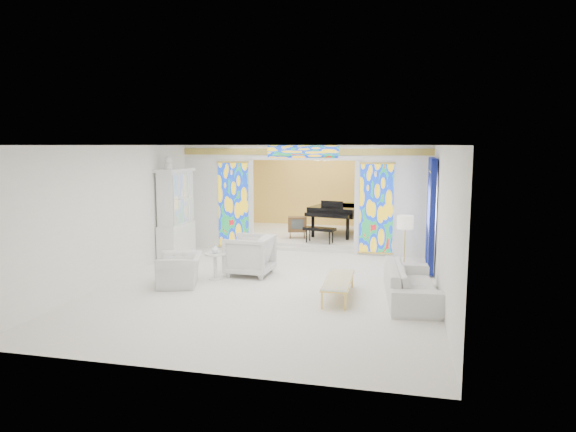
% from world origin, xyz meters
% --- Properties ---
extents(floor, '(12.00, 12.00, 0.00)m').
position_xyz_m(floor, '(0.00, 0.00, 0.00)').
color(floor, white).
rests_on(floor, ground).
extents(ceiling, '(7.00, 12.00, 0.02)m').
position_xyz_m(ceiling, '(0.00, 0.00, 3.00)').
color(ceiling, white).
rests_on(ceiling, wall_back).
extents(wall_back, '(7.00, 0.02, 3.00)m').
position_xyz_m(wall_back, '(0.00, 6.00, 1.50)').
color(wall_back, white).
rests_on(wall_back, floor).
extents(wall_front, '(7.00, 0.02, 3.00)m').
position_xyz_m(wall_front, '(0.00, -6.00, 1.50)').
color(wall_front, white).
rests_on(wall_front, floor).
extents(wall_left, '(0.02, 12.00, 3.00)m').
position_xyz_m(wall_left, '(-3.50, 0.00, 1.50)').
color(wall_left, white).
rests_on(wall_left, floor).
extents(wall_right, '(0.02, 12.00, 3.00)m').
position_xyz_m(wall_right, '(3.50, 0.00, 1.50)').
color(wall_right, white).
rests_on(wall_right, floor).
extents(partition_wall, '(7.00, 0.22, 3.00)m').
position_xyz_m(partition_wall, '(0.00, 2.00, 1.65)').
color(partition_wall, white).
rests_on(partition_wall, floor).
extents(stained_glass_left, '(0.90, 0.04, 2.40)m').
position_xyz_m(stained_glass_left, '(-2.03, 1.89, 1.30)').
color(stained_glass_left, gold).
rests_on(stained_glass_left, partition_wall).
extents(stained_glass_right, '(0.90, 0.04, 2.40)m').
position_xyz_m(stained_glass_right, '(2.03, 1.89, 1.30)').
color(stained_glass_right, gold).
rests_on(stained_glass_right, partition_wall).
extents(stained_glass_transom, '(2.00, 0.04, 0.34)m').
position_xyz_m(stained_glass_transom, '(0.00, 1.89, 2.82)').
color(stained_glass_transom, gold).
rests_on(stained_glass_transom, partition_wall).
extents(alcove_platform, '(6.80, 3.80, 0.18)m').
position_xyz_m(alcove_platform, '(0.00, 4.10, 0.09)').
color(alcove_platform, white).
rests_on(alcove_platform, floor).
extents(gold_curtain_back, '(6.70, 0.10, 2.90)m').
position_xyz_m(gold_curtain_back, '(0.00, 5.88, 1.50)').
color(gold_curtain_back, gold).
rests_on(gold_curtain_back, wall_back).
extents(chandelier, '(0.48, 0.48, 0.30)m').
position_xyz_m(chandelier, '(0.20, 4.00, 2.55)').
color(chandelier, '#DFBA4E').
rests_on(chandelier, ceiling).
extents(blue_drapes, '(0.14, 1.85, 2.65)m').
position_xyz_m(blue_drapes, '(3.40, 0.70, 1.58)').
color(blue_drapes, navy).
rests_on(blue_drapes, wall_right).
extents(china_cabinet, '(0.56, 1.46, 2.72)m').
position_xyz_m(china_cabinet, '(-3.22, 0.60, 1.17)').
color(china_cabinet, white).
rests_on(china_cabinet, floor).
extents(armchair_left, '(1.17, 1.25, 0.67)m').
position_xyz_m(armchair_left, '(-1.90, -2.06, 0.33)').
color(armchair_left, white).
rests_on(armchair_left, floor).
extents(armchair_right, '(1.07, 1.04, 0.93)m').
position_xyz_m(armchair_right, '(-0.71, -0.85, 0.47)').
color(armchair_right, white).
rests_on(armchair_right, floor).
extents(sofa, '(1.15, 2.46, 0.69)m').
position_xyz_m(sofa, '(2.95, -2.07, 0.35)').
color(sofa, white).
rests_on(sofa, floor).
extents(side_table, '(0.59, 0.59, 0.60)m').
position_xyz_m(side_table, '(-1.34, -1.42, 0.39)').
color(side_table, white).
rests_on(side_table, floor).
extents(vase, '(0.20, 0.20, 0.19)m').
position_xyz_m(vase, '(-1.34, -1.42, 0.70)').
color(vase, white).
rests_on(vase, side_table).
extents(coffee_table, '(0.56, 1.70, 0.38)m').
position_xyz_m(coffee_table, '(1.54, -2.20, 0.35)').
color(coffee_table, white).
rests_on(coffee_table, floor).
extents(floor_lamp, '(0.43, 0.43, 1.46)m').
position_xyz_m(floor_lamp, '(2.80, -0.57, 1.25)').
color(floor_lamp, '#DFBA4E').
rests_on(floor_lamp, floor).
extents(grand_piano, '(2.19, 2.95, 1.13)m').
position_xyz_m(grand_piano, '(0.90, 4.01, 0.95)').
color(grand_piano, black).
rests_on(grand_piano, alcove_platform).
extents(tv_console, '(0.63, 0.49, 0.66)m').
position_xyz_m(tv_console, '(-0.41, 3.10, 0.61)').
color(tv_console, brown).
rests_on(tv_console, alcove_platform).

